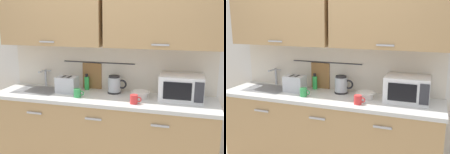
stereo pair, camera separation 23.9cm
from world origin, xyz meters
The scene contains 10 objects.
counter_unit centered at (-0.01, 0.30, 0.46)m, with size 2.53×0.64×0.90m.
back_wall_assembly centered at (0.00, 0.53, 1.52)m, with size 3.70×0.41×2.50m.
sink_faucet centered at (-0.83, 0.53, 1.04)m, with size 0.09×0.17×0.22m.
microwave centered at (0.86, 0.41, 1.04)m, with size 0.46×0.35×0.27m.
electric_kettle centered at (0.11, 0.46, 1.00)m, with size 0.23×0.16×0.21m.
dish_soap_bottle centered at (-0.26, 0.51, 0.99)m, with size 0.06×0.06×0.20m.
mug_near_sink centered at (-0.25, 0.19, 0.95)m, with size 0.12×0.08×0.09m.
mixing_bowl centered at (0.43, 0.34, 0.94)m, with size 0.21×0.21×0.08m.
toaster centered at (-0.44, 0.34, 1.00)m, with size 0.26×0.17×0.19m.
mug_by_kettle centered at (0.40, 0.12, 0.95)m, with size 0.12×0.08×0.09m.
Camera 1 is at (0.88, -2.51, 1.79)m, focal length 43.38 mm.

